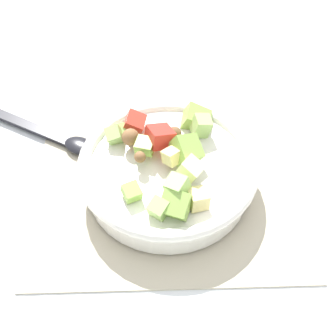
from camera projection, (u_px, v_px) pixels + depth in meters
ground_plane at (168, 190)px, 0.70m from camera, size 2.40×2.40×0.00m
placemat at (168, 189)px, 0.70m from camera, size 0.41×0.33×0.01m
salad_bowl at (168, 170)px, 0.68m from camera, size 0.27×0.27×0.10m
serving_spoon at (54, 136)px, 0.76m from camera, size 0.22×0.14×0.01m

